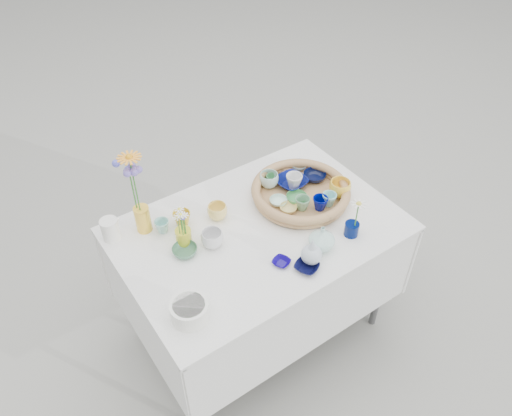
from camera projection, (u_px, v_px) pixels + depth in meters
ground at (258, 326)px, 2.77m from camera, size 80.00×80.00×0.00m
display_table at (258, 326)px, 2.77m from camera, size 1.26×0.86×0.77m
wicker_tray at (301, 193)px, 2.38m from camera, size 0.47×0.47×0.08m
tray_ceramic_0 at (291, 182)px, 2.45m from camera, size 0.16×0.16×0.04m
tray_ceramic_1 at (315, 176)px, 2.48m from camera, size 0.14×0.14×0.04m
tray_ceramic_2 at (340, 188)px, 2.38m from camera, size 0.13×0.13×0.08m
tray_ceramic_3 at (297, 198)px, 2.36m from camera, size 0.12×0.12×0.03m
tray_ceramic_4 at (302, 204)px, 2.31m from camera, size 0.08×0.08×0.06m
tray_ceramic_5 at (278, 201)px, 2.35m from camera, size 0.10×0.10×0.03m
tray_ceramic_6 at (269, 180)px, 2.43m from camera, size 0.10×0.10×0.07m
tray_ceramic_7 at (294, 182)px, 2.42m from camera, size 0.08×0.08×0.07m
tray_ceramic_8 at (299, 165)px, 2.55m from camera, size 0.09×0.09×0.03m
tray_ceramic_9 at (320, 203)px, 2.31m from camera, size 0.09×0.09×0.07m
tray_ceramic_10 at (288, 208)px, 2.31m from camera, size 0.11×0.11×0.03m
tray_ceramic_11 at (329, 200)px, 2.33m from camera, size 0.09×0.09×0.06m
tray_ceramic_12 at (272, 180)px, 2.44m from camera, size 0.06×0.06×0.06m
loose_ceramic_0 at (182, 219)px, 2.25m from camera, size 0.09×0.09×0.07m
loose_ceramic_1 at (217, 212)px, 2.29m from camera, size 0.12×0.12×0.07m
loose_ceramic_2 at (185, 251)px, 2.13m from camera, size 0.12×0.12×0.03m
loose_ceramic_3 at (212, 239)px, 2.15m from camera, size 0.12×0.12×0.08m
loose_ceramic_4 at (281, 262)px, 2.09m from camera, size 0.09×0.09×0.02m
loose_ceramic_5 at (162, 226)px, 2.22m from camera, size 0.07×0.07×0.06m
loose_ceramic_6 at (307, 267)px, 2.07m from camera, size 0.13×0.13×0.02m
fluted_bowl at (190, 311)px, 1.87m from camera, size 0.19×0.19×0.08m
bud_vase_paleblue at (312, 251)px, 2.06m from camera, size 0.10×0.10×0.14m
bud_vase_seafoam at (322, 238)px, 2.13m from camera, size 0.11×0.11×0.12m
bud_vase_cobalt at (352, 229)px, 2.21m from camera, size 0.08×0.08×0.06m
single_daisy at (357, 215)px, 2.14m from camera, size 0.10×0.10×0.15m
tall_vase_yellow at (143, 219)px, 2.21m from camera, size 0.09×0.09×0.13m
gerbera at (135, 185)px, 2.06m from camera, size 0.14×0.14×0.30m
hydrangea at (133, 189)px, 2.10m from camera, size 0.09×0.09×0.29m
white_pitcher at (110, 229)px, 2.18m from camera, size 0.11×0.08×0.10m
daisy_cup at (184, 237)px, 2.17m from camera, size 0.09×0.09×0.07m
daisy_posy at (182, 221)px, 2.09m from camera, size 0.08×0.08×0.13m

